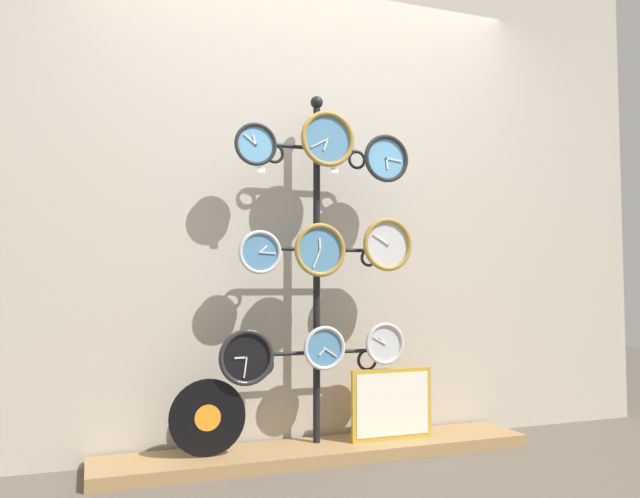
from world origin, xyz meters
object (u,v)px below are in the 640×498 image
(clock_top_left, at_px, (255,145))
(clock_middle_left, at_px, (260,252))
(display_stand, at_px, (317,345))
(clock_top_right, at_px, (386,159))
(clock_middle_right, at_px, (387,245))
(picture_frame, at_px, (392,404))
(clock_top_center, at_px, (327,139))
(clock_bottom_right, at_px, (384,344))
(clock_bottom_left, at_px, (246,357))
(vinyl_record, at_px, (208,418))
(clock_bottom_center, at_px, (324,348))
(clock_middle_center, at_px, (320,250))

(clock_top_left, height_order, clock_middle_left, clock_top_left)
(display_stand, height_order, clock_top_left, display_stand)
(clock_top_right, bearing_deg, clock_middle_right, -107.06)
(clock_top_left, xyz_separation_m, picture_frame, (0.73, 0.00, -1.30))
(clock_top_center, xyz_separation_m, clock_bottom_right, (0.32, 0.01, -1.04))
(clock_middle_left, xyz_separation_m, clock_middle_right, (0.67, -0.04, 0.05))
(clock_top_left, relative_size, clock_bottom_right, 0.98)
(clock_top_center, xyz_separation_m, clock_top_right, (0.33, 0.01, -0.07))
(clock_bottom_left, bearing_deg, clock_middle_left, 20.29)
(clock_top_center, distance_m, clock_bottom_left, 1.16)
(clock_top_left, relative_size, picture_frame, 0.47)
(display_stand, height_order, clock_top_center, display_stand)
(clock_middle_right, bearing_deg, clock_top_right, 72.94)
(clock_middle_left, height_order, clock_bottom_left, clock_middle_left)
(display_stand, bearing_deg, clock_top_left, -165.88)
(clock_bottom_left, relative_size, vinyl_record, 0.75)
(display_stand, distance_m, clock_middle_left, 0.57)
(clock_bottom_center, relative_size, picture_frame, 0.49)
(clock_top_center, bearing_deg, picture_frame, 2.47)
(clock_bottom_center, bearing_deg, clock_top_right, -1.96)
(clock_bottom_center, bearing_deg, picture_frame, -1.18)
(clock_middle_right, bearing_deg, picture_frame, 36.87)
(clock_bottom_center, xyz_separation_m, vinyl_record, (-0.58, -0.00, -0.30))
(clock_middle_center, relative_size, clock_bottom_left, 1.00)
(clock_top_center, xyz_separation_m, clock_bottom_left, (-0.41, -0.00, -1.08))
(clock_middle_center, xyz_separation_m, clock_bottom_right, (0.36, 0.02, -0.48))
(clock_middle_left, relative_size, vinyl_record, 0.60)
(display_stand, xyz_separation_m, clock_bottom_right, (0.34, -0.09, 0.00))
(clock_bottom_right, bearing_deg, clock_bottom_left, -179.28)
(clock_top_center, height_order, clock_middle_center, clock_top_center)
(clock_top_left, distance_m, clock_bottom_center, 1.06)
(clock_middle_right, xyz_separation_m, vinyl_record, (-0.92, 0.03, -0.83))
(clock_top_left, distance_m, clock_middle_center, 0.61)
(clock_bottom_right, bearing_deg, clock_top_center, -178.63)
(clock_middle_center, bearing_deg, clock_middle_right, -0.13)
(clock_top_center, bearing_deg, clock_top_right, 1.98)
(vinyl_record, bearing_deg, clock_bottom_center, 0.18)
(clock_top_left, height_order, clock_top_right, clock_top_right)
(clock_middle_center, distance_m, clock_bottom_right, 0.60)
(clock_bottom_right, relative_size, vinyl_record, 0.60)
(clock_bottom_right, bearing_deg, clock_bottom_center, 177.25)
(clock_middle_center, xyz_separation_m, clock_bottom_left, (-0.37, 0.01, -0.52))
(vinyl_record, height_order, picture_frame, picture_frame)
(clock_middle_center, relative_size, vinyl_record, 0.75)
(clock_middle_center, height_order, clock_bottom_center, clock_middle_center)
(clock_top_left, height_order, clock_bottom_left, clock_top_left)
(clock_top_right, relative_size, clock_bottom_left, 0.95)
(clock_middle_left, distance_m, clock_middle_center, 0.30)
(clock_middle_left, xyz_separation_m, vinyl_record, (-0.25, -0.00, -0.78))
(clock_top_left, distance_m, clock_top_center, 0.38)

